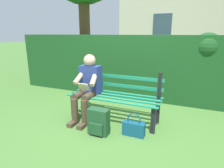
# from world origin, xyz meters

# --- Properties ---
(ground) EXTENTS (60.00, 60.00, 0.00)m
(ground) POSITION_xyz_m (0.00, 0.00, 0.00)
(ground) COLOR #477533
(park_bench) EXTENTS (1.68, 0.55, 0.92)m
(park_bench) POSITION_xyz_m (0.00, -0.07, 0.45)
(park_bench) COLOR black
(park_bench) RESTS_ON ground
(person_seated) EXTENTS (0.44, 0.73, 1.20)m
(person_seated) POSITION_xyz_m (0.49, 0.10, 0.64)
(person_seated) COLOR navy
(person_seated) RESTS_ON ground
(hedge_backdrop) EXTENTS (6.07, 0.70, 1.59)m
(hedge_backdrop) POSITION_xyz_m (0.31, -1.54, 0.79)
(hedge_backdrop) COLOR #19471E
(hedge_backdrop) RESTS_ON ground
(backpack) EXTENTS (0.33, 0.24, 0.43)m
(backpack) POSITION_xyz_m (0.03, 0.56, 0.21)
(backpack) COLOR #1E4728
(backpack) RESTS_ON ground
(handbag) EXTENTS (0.35, 0.13, 0.38)m
(handbag) POSITION_xyz_m (-0.50, 0.39, 0.13)
(handbag) COLOR navy
(handbag) RESTS_ON ground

